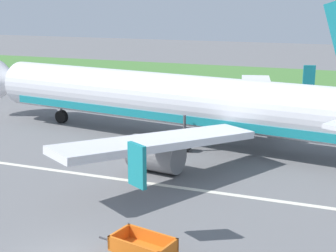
% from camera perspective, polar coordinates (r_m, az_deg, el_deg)
% --- Properties ---
extents(grass_strip, '(220.00, 28.00, 0.06)m').
position_cam_1_polar(grass_strip, '(65.09, 11.45, 4.98)').
color(grass_strip, '#477A38').
rests_on(grass_strip, ground).
extents(apron_stripe, '(120.00, 0.36, 0.01)m').
position_cam_1_polar(apron_stripe, '(28.62, -1.79, -6.67)').
color(apron_stripe, silver).
rests_on(apron_stripe, ground).
extents(airplane, '(37.62, 30.32, 11.34)m').
position_cam_1_polar(airplane, '(36.41, 1.47, 2.90)').
color(airplane, silver).
rests_on(airplane, ground).
extents(baggage_cart_second_in_row, '(3.63, 1.90, 1.07)m').
position_cam_1_polar(baggage_cart_second_in_row, '(20.46, -2.92, -13.83)').
color(baggage_cart_second_in_row, orange).
rests_on(baggage_cart_second_in_row, ground).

